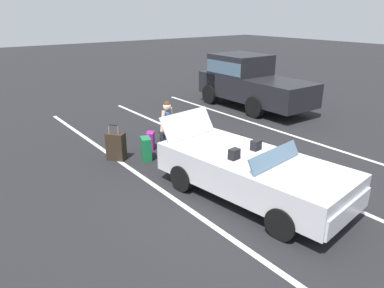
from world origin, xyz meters
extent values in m
plane|color=black|center=(0.00, 0.00, 0.00)|extent=(80.00, 80.00, 0.00)
cube|color=silver|center=(0.00, -1.36, 0.00)|extent=(18.00, 0.12, 0.01)
cube|color=silver|center=(0.00, 1.34, 0.00)|extent=(18.00, 0.12, 0.01)
cube|color=silver|center=(0.00, 4.04, 0.00)|extent=(18.00, 0.12, 0.01)
cube|color=silver|center=(0.00, 0.00, 0.62)|extent=(4.29, 2.27, 0.64)
cube|color=silver|center=(1.42, 0.18, 0.51)|extent=(1.52, 1.83, 0.38)
cube|color=slate|center=(0.51, 0.07, 1.09)|extent=(0.38, 1.56, 0.31)
cube|color=black|center=(-0.25, 0.34, 1.05)|extent=(0.19, 0.24, 0.22)
cube|color=black|center=(-0.16, -0.39, 1.05)|extent=(0.19, 0.24, 0.22)
cube|color=silver|center=(-1.93, -0.25, 1.22)|extent=(0.55, 1.53, 0.56)
cylinder|color=black|center=(1.16, 0.97, 0.30)|extent=(0.62, 0.30, 0.60)
cylinder|color=black|center=(1.36, -0.64, 0.30)|extent=(0.62, 0.30, 0.60)
cylinder|color=black|center=(-1.36, 0.64, 0.30)|extent=(0.62, 0.30, 0.60)
cylinder|color=black|center=(-1.16, -0.97, 0.30)|extent=(0.62, 0.30, 0.60)
cube|color=#2D2319|center=(-3.67, -1.35, 0.37)|extent=(0.55, 0.51, 0.74)
cube|color=black|center=(-3.76, -1.23, 0.31)|extent=(0.32, 0.24, 0.41)
cylinder|color=gray|center=(-3.73, -1.49, 0.87)|extent=(0.03, 0.03, 0.25)
cylinder|color=gray|center=(-3.52, -1.33, 0.87)|extent=(0.03, 0.03, 0.25)
cylinder|color=black|center=(-3.63, -1.41, 0.99)|extent=(0.23, 0.18, 0.03)
sphere|color=black|center=(-3.74, -1.54, 0.02)|extent=(0.04, 0.04, 0.04)
sphere|color=black|center=(-3.47, -1.34, 0.02)|extent=(0.04, 0.04, 0.04)
cube|color=#19723F|center=(-3.18, -0.72, 0.31)|extent=(0.46, 0.36, 0.62)
sphere|color=black|center=(-3.34, -0.76, 0.02)|extent=(0.04, 0.04, 0.04)
sphere|color=black|center=(-3.08, -0.85, 0.02)|extent=(0.04, 0.04, 0.04)
cube|color=#991E8C|center=(-3.81, -0.21, 0.25)|extent=(0.39, 0.37, 0.50)
cube|color=#721669|center=(-3.88, -0.30, 0.21)|extent=(0.22, 0.19, 0.28)
sphere|color=black|center=(-3.67, -0.23, 0.02)|extent=(0.04, 0.04, 0.04)
sphere|color=black|center=(-3.85, -0.08, 0.02)|extent=(0.04, 0.04, 0.04)
ellipsoid|color=black|center=(-4.02, 0.41, 0.15)|extent=(0.70, 0.61, 0.30)
torus|color=black|center=(-4.02, 0.41, 0.33)|extent=(0.52, 0.52, 0.02)
cylinder|color=#1E2338|center=(-2.72, -0.25, 0.41)|extent=(0.20, 0.20, 0.82)
cylinder|color=#1E2338|center=(-2.64, -0.44, 0.41)|extent=(0.20, 0.20, 0.82)
ellipsoid|color=#334C8C|center=(-2.68, -0.34, 1.12)|extent=(0.33, 0.38, 0.60)
sphere|color=beige|center=(-2.68, -0.34, 1.51)|extent=(0.21, 0.21, 0.21)
sphere|color=#472D19|center=(-2.68, -0.34, 1.56)|extent=(0.18, 0.18, 0.18)
cylinder|color=beige|center=(-2.76, -0.16, 1.19)|extent=(0.16, 0.21, 0.53)
cylinder|color=beige|center=(-2.60, -0.53, 1.19)|extent=(0.16, 0.21, 0.53)
cube|color=black|center=(-7.17, 5.58, 0.85)|extent=(1.14, 1.92, 0.90)
cube|color=black|center=(-6.12, 5.56, 1.25)|extent=(2.14, 1.94, 1.70)
cube|color=slate|center=(-6.12, 5.56, 1.63)|extent=(2.10, 1.96, 0.51)
cube|color=black|center=(-3.92, 5.51, 0.85)|extent=(2.44, 1.95, 0.90)
cylinder|color=black|center=(-6.97, 4.67, 0.40)|extent=(0.81, 0.30, 0.80)
cylinder|color=black|center=(-6.93, 6.48, 0.40)|extent=(0.81, 0.30, 0.80)
cylinder|color=black|center=(-4.30, 4.62, 0.40)|extent=(0.81, 0.30, 0.80)
cylinder|color=black|center=(-4.26, 6.42, 0.40)|extent=(0.81, 0.30, 0.80)
camera|label=1|loc=(4.74, -5.16, 3.78)|focal=33.77mm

